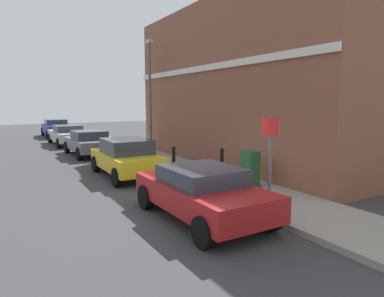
# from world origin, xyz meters

# --- Properties ---
(ground) EXTENTS (80.00, 80.00, 0.00)m
(ground) POSITION_xyz_m (0.00, 0.00, 0.00)
(ground) COLOR #38383A
(sidewalk) EXTENTS (2.34, 30.00, 0.15)m
(sidewalk) POSITION_xyz_m (2.03, 6.00, 0.07)
(sidewalk) COLOR gray
(sidewalk) RESTS_ON ground
(corner_building) EXTENTS (6.19, 12.86, 7.01)m
(corner_building) POSITION_xyz_m (6.24, 4.43, 3.50)
(corner_building) COLOR brown
(corner_building) RESTS_ON ground
(car_red) EXTENTS (1.96, 3.92, 1.27)m
(car_red) POSITION_xyz_m (-0.33, -1.01, 0.68)
(car_red) COLOR maroon
(car_red) RESTS_ON ground
(car_yellow) EXTENTS (1.91, 3.93, 1.42)m
(car_yellow) POSITION_xyz_m (-0.27, 4.46, 0.74)
(car_yellow) COLOR gold
(car_yellow) RESTS_ON ground
(car_grey) EXTENTS (1.92, 3.98, 1.32)m
(car_grey) POSITION_xyz_m (-0.28, 10.38, 0.70)
(car_grey) COLOR slate
(car_grey) RESTS_ON ground
(car_silver) EXTENTS (1.95, 4.46, 1.30)m
(car_silver) POSITION_xyz_m (-0.40, 15.61, 0.69)
(car_silver) COLOR #B7B7BC
(car_silver) RESTS_ON ground
(car_blue) EXTENTS (1.95, 4.44, 1.42)m
(car_blue) POSITION_xyz_m (-0.21, 21.64, 0.74)
(car_blue) COLOR navy
(car_blue) RESTS_ON ground
(utility_cabinet) EXTENTS (0.46, 0.61, 1.15)m
(utility_cabinet) POSITION_xyz_m (2.29, 0.36, 0.68)
(utility_cabinet) COLOR #1E4C28
(utility_cabinet) RESTS_ON sidewalk
(bollard_near_cabinet) EXTENTS (0.14, 0.14, 1.04)m
(bollard_near_cabinet) POSITION_xyz_m (2.39, 2.00, 0.70)
(bollard_near_cabinet) COLOR black
(bollard_near_cabinet) RESTS_ON sidewalk
(bollard_far_kerb) EXTENTS (0.14, 0.14, 1.04)m
(bollard_far_kerb) POSITION_xyz_m (1.11, 3.26, 0.70)
(bollard_far_kerb) COLOR black
(bollard_far_kerb) RESTS_ON sidewalk
(street_sign) EXTENTS (0.08, 0.60, 2.30)m
(street_sign) POSITION_xyz_m (1.35, -1.50, 1.66)
(street_sign) COLOR #59595B
(street_sign) RESTS_ON sidewalk
(lamppost) EXTENTS (0.20, 0.44, 5.72)m
(lamppost) POSITION_xyz_m (2.35, 8.23, 3.30)
(lamppost) COLOR #59595B
(lamppost) RESTS_ON sidewalk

